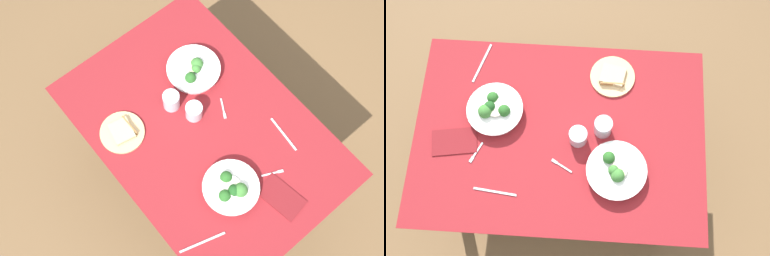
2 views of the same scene
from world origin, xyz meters
TOP-DOWN VIEW (x-y plane):
  - ground_plane at (0.00, 0.00)m, footprint 6.00×6.00m
  - dining_table at (0.00, 0.00)m, footprint 1.33×0.92m
  - broccoli_bowl_far at (-0.30, 0.09)m, footprint 0.26×0.26m
  - broccoli_bowl_near at (0.26, -0.16)m, footprint 0.27×0.27m
  - bread_side_plate at (0.23, 0.30)m, footprint 0.21×0.21m
  - water_glass_center at (0.09, -0.02)m, footprint 0.08×0.08m
  - water_glass_side at (0.20, 0.03)m, footprint 0.08×0.08m
  - fork_by_far_bowl at (-0.37, -0.11)m, footprint 0.05×0.10m
  - fork_by_near_bowl at (0.02, -0.14)m, footprint 0.10×0.06m
  - table_knife_left at (-0.26, -0.28)m, footprint 0.19×0.03m
  - table_knife_right at (-0.40, 0.34)m, footprint 0.07×0.21m
  - napkin_folded_upper at (-0.47, -0.06)m, footprint 0.22×0.15m

SIDE VIEW (x-z plane):
  - ground_plane at x=0.00m, z-range 0.00..0.00m
  - dining_table at x=0.00m, z-range 0.25..1.00m
  - table_knife_left at x=-0.26m, z-range 0.75..0.75m
  - table_knife_right at x=-0.40m, z-range 0.75..0.75m
  - fork_by_far_bowl at x=-0.37m, z-range 0.75..0.75m
  - fork_by_near_bowl at x=0.02m, z-range 0.75..0.75m
  - napkin_folded_upper at x=-0.47m, z-range 0.75..0.75m
  - bread_side_plate at x=0.23m, z-range 0.74..0.77m
  - broccoli_bowl_near at x=0.26m, z-range 0.73..0.82m
  - broccoli_bowl_far at x=-0.30m, z-range 0.73..0.82m
  - water_glass_center at x=0.09m, z-range 0.75..0.83m
  - water_glass_side at x=0.20m, z-range 0.75..0.84m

